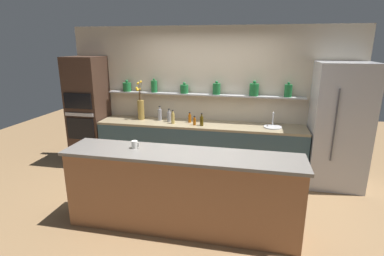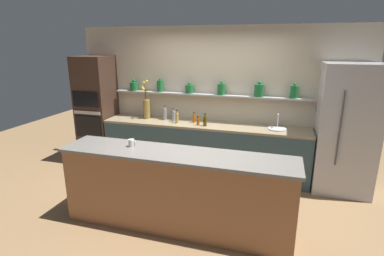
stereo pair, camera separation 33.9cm
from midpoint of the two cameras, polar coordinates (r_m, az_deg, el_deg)
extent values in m
plane|color=olive|center=(4.54, 1.61, -14.61)|extent=(12.00, 12.00, 0.00)
cube|color=beige|center=(5.56, 6.06, 5.42)|extent=(5.20, 0.10, 2.60)
cube|color=#B7B7BC|center=(5.43, 4.69, 6.35)|extent=(3.57, 0.18, 0.02)
cylinder|color=#19602D|center=(5.88, -9.38, 7.84)|extent=(0.15, 0.15, 0.16)
sphere|color=#19602D|center=(5.86, -9.43, 8.89)|extent=(0.05, 0.05, 0.05)
cylinder|color=#19602D|center=(5.66, -4.40, 7.97)|extent=(0.12, 0.12, 0.21)
sphere|color=#19602D|center=(5.64, -4.43, 9.24)|extent=(0.04, 0.04, 0.04)
cylinder|color=#19602D|center=(5.49, 1.26, 7.43)|extent=(0.15, 0.15, 0.15)
sphere|color=#19602D|center=(5.47, 1.27, 8.49)|extent=(0.05, 0.05, 0.05)
cylinder|color=#19602D|center=(5.36, 7.42, 7.33)|extent=(0.14, 0.14, 0.19)
sphere|color=#19602D|center=(5.34, 7.46, 8.61)|extent=(0.05, 0.05, 0.05)
cylinder|color=#19602D|center=(5.29, 14.47, 6.93)|extent=(0.16, 0.16, 0.21)
sphere|color=#19602D|center=(5.27, 14.57, 8.35)|extent=(0.06, 0.06, 0.06)
cylinder|color=#19602D|center=(5.30, 20.63, 6.43)|extent=(0.13, 0.13, 0.21)
sphere|color=#19602D|center=(5.28, 20.76, 7.78)|extent=(0.04, 0.04, 0.04)
cube|color=#334C56|center=(5.47, 3.97, -4.07)|extent=(3.67, 0.62, 0.88)
cube|color=gray|center=(5.33, 4.07, 0.59)|extent=(3.67, 0.62, 0.04)
cube|color=#99603D|center=(3.85, -0.46, -12.18)|extent=(2.88, 0.55, 0.98)
cube|color=slate|center=(3.64, -0.47, -5.08)|extent=(2.94, 0.61, 0.04)
cube|color=#B7B7BC|center=(5.27, 28.93, -0.30)|extent=(0.85, 0.70, 2.02)
cylinder|color=#4C4C51|center=(4.87, 28.18, -0.17)|extent=(0.02, 0.02, 1.11)
cube|color=#3D281E|center=(6.13, -16.16, 3.31)|extent=(0.64, 0.62, 2.07)
cube|color=black|center=(5.93, -17.64, 0.25)|extent=(0.54, 0.02, 0.40)
cube|color=black|center=(5.82, -18.06, 5.19)|extent=(0.54, 0.02, 0.28)
cube|color=#B7B7BC|center=(5.87, -17.85, 2.79)|extent=(0.56, 0.02, 0.06)
cylinder|color=olive|center=(5.70, -6.95, 3.58)|extent=(0.12, 0.12, 0.36)
cylinder|color=#4C3319|center=(5.65, -7.17, 6.91)|extent=(0.02, 0.03, 0.31)
sphere|color=yellow|center=(5.66, -7.47, 8.49)|extent=(0.04, 0.04, 0.04)
cylinder|color=#4C3319|center=(5.63, -7.05, 7.06)|extent=(0.08, 0.01, 0.33)
sphere|color=yellow|center=(5.65, -6.92, 8.83)|extent=(0.04, 0.04, 0.04)
cylinder|color=#4C3319|center=(5.64, -7.24, 6.49)|extent=(0.02, 0.05, 0.22)
sphere|color=yellow|center=(5.63, -7.69, 7.61)|extent=(0.05, 0.05, 0.05)
cylinder|color=#4C3319|center=(5.61, -7.17, 6.97)|extent=(0.04, 0.01, 0.33)
sphere|color=yellow|center=(5.55, -7.41, 8.58)|extent=(0.04, 0.04, 0.04)
cylinder|color=#4C3319|center=(5.63, -7.19, 6.37)|extent=(0.02, 0.02, 0.21)
sphere|color=yellow|center=(5.60, -7.56, 7.36)|extent=(0.06, 0.06, 0.06)
cylinder|color=#4C3319|center=(5.66, -7.05, 6.42)|extent=(0.06, 0.03, 0.20)
sphere|color=yellow|center=(5.68, -7.10, 7.50)|extent=(0.04, 0.04, 0.04)
cylinder|color=#B7B7BC|center=(5.20, 17.71, -0.17)|extent=(0.30, 0.30, 0.02)
cylinder|color=#B7B7BC|center=(5.28, 17.81, 1.40)|extent=(0.02, 0.02, 0.22)
cylinder|color=#B7B7BC|center=(5.20, 17.92, 2.42)|extent=(0.02, 0.12, 0.02)
cylinder|color=#9E4C0A|center=(5.39, 2.17, 1.79)|extent=(0.05, 0.05, 0.14)
cylinder|color=#9E4C0A|center=(5.37, 2.18, 2.69)|extent=(0.03, 0.03, 0.04)
cylinder|color=black|center=(5.37, 2.18, 2.95)|extent=(0.03, 0.03, 0.01)
cylinder|color=tan|center=(5.33, -1.07, 1.87)|extent=(0.06, 0.06, 0.18)
cylinder|color=tan|center=(5.30, -1.08, 3.07)|extent=(0.03, 0.03, 0.04)
cylinder|color=black|center=(5.29, -1.08, 3.38)|extent=(0.03, 0.03, 0.01)
cylinder|color=gray|center=(5.58, -3.47, 2.63)|extent=(0.07, 0.07, 0.21)
cylinder|color=gray|center=(5.55, -3.49, 3.91)|extent=(0.03, 0.03, 0.04)
cylinder|color=black|center=(5.54, -3.50, 4.21)|extent=(0.03, 0.03, 0.01)
cylinder|color=gray|center=(5.47, -1.76, 2.21)|extent=(0.07, 0.07, 0.18)
cylinder|color=gray|center=(5.44, -1.77, 3.37)|extent=(0.03, 0.03, 0.04)
cylinder|color=black|center=(5.44, -1.77, 3.67)|extent=(0.03, 0.03, 0.01)
cylinder|color=#47380A|center=(5.17, 4.38, 1.23)|extent=(0.06, 0.06, 0.16)
cylinder|color=#47380A|center=(5.14, 4.40, 2.36)|extent=(0.03, 0.03, 0.05)
cylinder|color=black|center=(5.13, 4.41, 2.71)|extent=(0.03, 0.03, 0.01)
cylinder|color=#9E4C0A|center=(5.21, 3.01, 1.13)|extent=(0.05, 0.05, 0.11)
cylinder|color=#9E4C0A|center=(5.19, 3.02, 1.93)|extent=(0.03, 0.03, 0.04)
cylinder|color=black|center=(5.19, 3.03, 2.19)|extent=(0.03, 0.03, 0.01)
cylinder|color=silver|center=(3.88, -9.04, -2.86)|extent=(0.08, 0.08, 0.09)
cube|color=silver|center=(3.86, -8.39, -2.93)|extent=(0.02, 0.01, 0.06)
camera|label=1|loc=(0.17, -87.81, 0.62)|focal=28.00mm
camera|label=2|loc=(0.17, 92.19, -0.62)|focal=28.00mm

